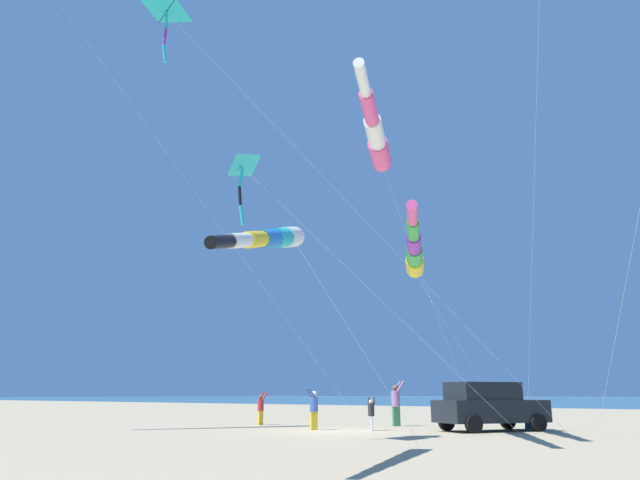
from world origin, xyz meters
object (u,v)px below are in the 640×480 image
cooler_box (532,424)px  person_adult_flyer (396,401)px  kite_delta_red_high_left (168,13)px  kite_windsock_purple_drifting (414,251)px  kite_windsock_magenta_far_left (375,134)px  person_child_green_jacket (371,412)px  kite_delta_checkered_midright (242,167)px  parked_car (489,406)px  kite_windsock_striped_overhead (272,238)px  person_child_grey_jacket (314,407)px  person_bystander_far (261,407)px

cooler_box → person_adult_flyer: (-1.72, 5.53, 0.87)m
kite_delta_red_high_left → kite_windsock_purple_drifting: 11.75m
person_adult_flyer → kite_delta_red_high_left: 18.65m
person_adult_flyer → kite_windsock_purple_drifting: size_ratio=0.13×
kite_delta_red_high_left → kite_windsock_magenta_far_left: bearing=-28.2°
person_child_green_jacket → kite_delta_checkered_midright: 11.17m
parked_car → kite_windsock_magenta_far_left: bearing=167.7°
kite_windsock_purple_drifting → kite_delta_checkered_midright: bearing=143.3°
kite_windsock_striped_overhead → kite_windsock_magenta_far_left: 10.22m
kite_windsock_striped_overhead → person_child_green_jacket: bearing=25.0°
person_adult_flyer → kite_delta_checkered_midright: bearing=-171.5°
person_child_green_jacket → parked_car: bearing=-55.9°
parked_car → kite_windsock_magenta_far_left: kite_windsock_magenta_far_left is taller
person_child_grey_jacket → kite_windsock_purple_drifting: (-1.88, -6.10, 5.18)m
cooler_box → kite_delta_checkered_midright: kite_delta_checkered_midright is taller
person_bystander_far → kite_windsock_magenta_far_left: 14.09m
person_adult_flyer → person_bystander_far: (-3.06, 5.59, -0.27)m
person_child_green_jacket → kite_delta_checkered_midright: (-7.86, -0.61, 7.92)m
parked_car → kite_windsock_purple_drifting: 7.68m
kite_windsock_purple_drifting → kite_windsock_magenta_far_left: 5.05m
person_bystander_far → kite_delta_red_high_left: kite_delta_red_high_left is taller
parked_car → kite_windsock_purple_drifting: (-5.70, -0.35, 5.14)m
cooler_box → kite_windsock_striped_overhead: 16.72m
cooler_box → person_adult_flyer: bearing=107.2°
person_bystander_far → kite_windsock_magenta_far_left: kite_windsock_magenta_far_left is taller
kite_delta_red_high_left → kite_windsock_striped_overhead: kite_delta_red_high_left is taller
cooler_box → kite_windsock_striped_overhead: size_ratio=0.04×
person_child_green_jacket → person_bystander_far: person_bystander_far is taller
kite_delta_red_high_left → kite_windsock_purple_drifting: bearing=-37.8°
kite_windsock_purple_drifting → kite_windsock_magenta_far_left: kite_windsock_magenta_far_left is taller
kite_windsock_striped_overhead → person_adult_flyer: bearing=23.2°
kite_delta_red_high_left → kite_windsock_purple_drifting: kite_delta_red_high_left is taller
kite_windsock_striped_overhead → kite_windsock_purple_drifting: (7.75, 0.91, 1.22)m
cooler_box → kite_windsock_purple_drifting: bearing=177.8°
person_child_grey_jacket → person_bystander_far: person_child_grey_jacket is taller
kite_delta_red_high_left → kite_windsock_magenta_far_left: kite_delta_red_high_left is taller
parked_car → person_adult_flyer: person_adult_flyer is taller
cooler_box → kite_delta_red_high_left: kite_delta_red_high_left is taller
person_adult_flyer → kite_delta_checkered_midright: size_ratio=0.21×
parked_car → kite_windsock_striped_overhead: bearing=-174.7°
person_child_grey_jacket → kite_delta_red_high_left: (-8.68, -0.82, 13.17)m
cooler_box → person_adult_flyer: size_ratio=0.31×
kite_windsock_striped_overhead → kite_windsock_magenta_far_left: (7.88, 2.47, 6.02)m
kite_delta_checkered_midright → kite_windsock_purple_drifting: kite_delta_checkered_midright is taller
parked_car → kite_windsock_striped_overhead: size_ratio=0.30×
cooler_box → person_child_grey_jacket: size_ratio=0.37×
person_bystander_far → person_child_green_jacket: bearing=-93.4°
kite_windsock_striped_overhead → cooler_box: bearing=2.1°
person_adult_flyer → kite_windsock_purple_drifting: (-6.58, -5.22, 5.01)m
person_adult_flyer → person_child_grey_jacket: (-4.70, 0.88, -0.18)m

